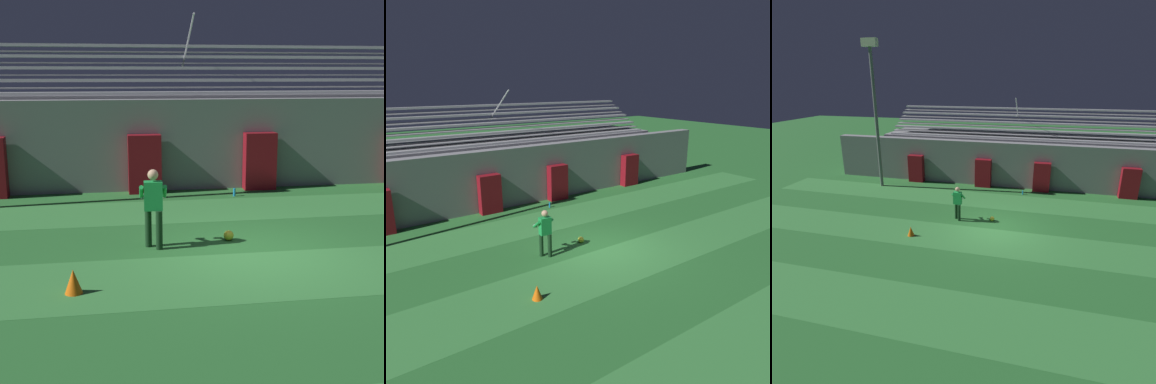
# 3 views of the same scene
# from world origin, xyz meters

# --- Properties ---
(ground_plane) EXTENTS (80.00, 80.00, 0.00)m
(ground_plane) POSITION_xyz_m (0.00, 0.00, 0.00)
(ground_plane) COLOR #286B2D
(turf_stripe_mid) EXTENTS (28.00, 2.40, 0.01)m
(turf_stripe_mid) POSITION_xyz_m (0.00, -1.20, 0.00)
(turf_stripe_mid) COLOR #38843D
(turf_stripe_mid) RESTS_ON ground
(turf_stripe_far) EXTENTS (28.00, 2.40, 0.01)m
(turf_stripe_far) POSITION_xyz_m (0.00, 3.59, 0.00)
(turf_stripe_far) COLOR #38843D
(turf_stripe_far) RESTS_ON ground
(back_wall) EXTENTS (24.00, 0.60, 2.80)m
(back_wall) POSITION_xyz_m (0.00, 6.50, 1.40)
(back_wall) COLOR gray
(back_wall) RESTS_ON ground
(padding_pillar_gate_left) EXTENTS (0.99, 0.44, 1.78)m
(padding_pillar_gate_left) POSITION_xyz_m (-1.80, 5.95, 0.89)
(padding_pillar_gate_left) COLOR maroon
(padding_pillar_gate_left) RESTS_ON ground
(padding_pillar_gate_right) EXTENTS (0.99, 0.44, 1.78)m
(padding_pillar_gate_right) POSITION_xyz_m (1.80, 5.95, 0.89)
(padding_pillar_gate_right) COLOR maroon
(padding_pillar_gate_right) RESTS_ON ground
(bleacher_stand) EXTENTS (18.00, 4.05, 5.43)m
(bleacher_stand) POSITION_xyz_m (-0.00, 8.84, 1.50)
(bleacher_stand) COLOR gray
(bleacher_stand) RESTS_ON ground
(goalkeeper) EXTENTS (0.60, 0.59, 1.67)m
(goalkeeper) POSITION_xyz_m (-2.00, 0.65, 0.95)
(goalkeeper) COLOR #143319
(goalkeeper) RESTS_ON ground
(soccer_ball) EXTENTS (0.22, 0.22, 0.22)m
(soccer_ball) POSITION_xyz_m (-0.34, 0.89, 0.11)
(soccer_ball) COLOR yellow
(soccer_ball) RESTS_ON ground
(traffic_cone) EXTENTS (0.30, 0.30, 0.42)m
(traffic_cone) POSITION_xyz_m (-3.53, -1.53, 0.21)
(traffic_cone) COLOR orange
(traffic_cone) RESTS_ON ground
(water_bottle) EXTENTS (0.07, 0.07, 0.24)m
(water_bottle) POSITION_xyz_m (0.79, 5.07, 0.12)
(water_bottle) COLOR #1E8CD8
(water_bottle) RESTS_ON ground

